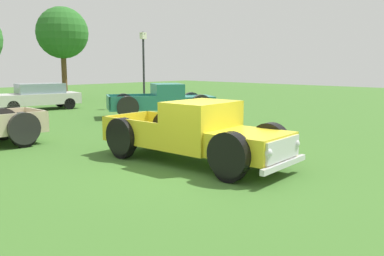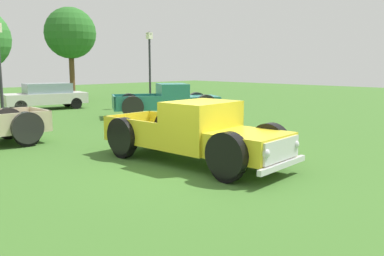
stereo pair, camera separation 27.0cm
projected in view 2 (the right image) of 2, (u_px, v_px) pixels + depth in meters
name	position (u px, v px, depth m)	size (l,w,h in m)	color
ground_plane	(189.00, 170.00, 9.72)	(80.00, 80.00, 0.00)	#3D6B28
pickup_truck_foreground	(203.00, 135.00, 10.21)	(2.37, 5.38, 1.61)	yellow
pickup_truck_behind_left	(174.00, 101.00, 19.89)	(5.46, 4.23, 1.60)	#2D8475
sedan_distant_a	(46.00, 96.00, 23.03)	(4.67, 2.56, 1.48)	silver
lamp_post_near	(0.00, 73.00, 15.76)	(0.36, 0.36, 4.17)	#2D2D33
lamp_post_far	(150.00, 68.00, 23.29)	(0.36, 0.36, 4.39)	#2D2D33
oak_tree_east	(70.00, 33.00, 28.08)	(3.53, 3.53, 6.46)	brown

